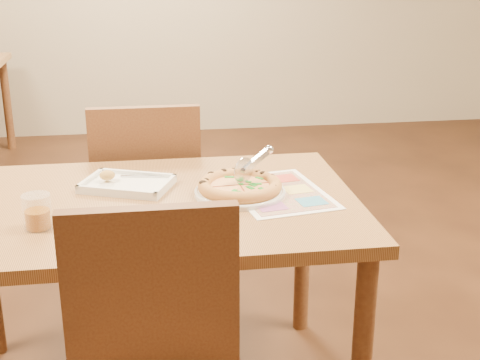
{
  "coord_description": "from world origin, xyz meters",
  "views": [
    {
      "loc": [
        0.0,
        -1.94,
        1.46
      ],
      "look_at": [
        0.29,
        0.01,
        0.77
      ],
      "focal_mm": 50.0,
      "sensor_mm": 36.0,
      "label": 1
    }
  ],
  "objects": [
    {
      "name": "glass_tumbler",
      "position": [
        -0.3,
        -0.17,
        0.76
      ],
      "size": [
        0.08,
        0.08,
        0.1
      ],
      "rotation": [
        0.0,
        0.0,
        0.37
      ],
      "color": "#8A490A",
      "rests_on": "dining_table"
    },
    {
      "name": "dining_table",
      "position": [
        0.0,
        0.0,
        0.63
      ],
      "size": [
        1.3,
        0.85,
        0.72
      ],
      "color": "#A07040",
      "rests_on": "ground"
    },
    {
      "name": "chair_far",
      "position": [
        -0.0,
        0.6,
        0.57
      ],
      "size": [
        0.42,
        0.42,
        0.47
      ],
      "rotation": [
        0.0,
        0.0,
        3.14
      ],
      "color": "brown",
      "rests_on": "ground"
    },
    {
      "name": "chair_near",
      "position": [
        0.0,
        -0.6,
        0.57
      ],
      "size": [
        0.42,
        0.42,
        0.47
      ],
      "color": "brown",
      "rests_on": "ground"
    },
    {
      "name": "pizza",
      "position": [
        0.29,
        0.02,
        0.75
      ],
      "size": [
        0.27,
        0.27,
        0.04
      ],
      "rotation": [
        0.0,
        0.0,
        0.08
      ],
      "color": "#C88C44",
      "rests_on": "plate"
    },
    {
      "name": "plate",
      "position": [
        0.29,
        0.01,
        0.73
      ],
      "size": [
        0.32,
        0.32,
        0.02
      ],
      "primitive_type": "cylinder",
      "rotation": [
        0.0,
        0.0,
        -0.13
      ],
      "color": "silver",
      "rests_on": "dining_table"
    },
    {
      "name": "menu",
      "position": [
        0.41,
        0.01,
        0.72
      ],
      "size": [
        0.35,
        0.44,
        0.0
      ],
      "primitive_type": "cube",
      "rotation": [
        0.0,
        0.0,
        0.17
      ],
      "color": "white",
      "rests_on": "dining_table"
    },
    {
      "name": "pizza_cutter",
      "position": [
        0.34,
        0.05,
        0.81
      ],
      "size": [
        0.14,
        0.11,
        0.1
      ],
      "rotation": [
        0.0,
        0.0,
        0.65
      ],
      "color": "silver",
      "rests_on": "pizza"
    },
    {
      "name": "appetizer_tray",
      "position": [
        -0.07,
        0.13,
        0.73
      ],
      "size": [
        0.33,
        0.28,
        0.05
      ],
      "rotation": [
        0.0,
        0.0,
        -0.39
      ],
      "color": "silver",
      "rests_on": "dining_table"
    }
  ]
}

